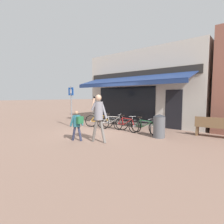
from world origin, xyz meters
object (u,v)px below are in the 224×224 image
Objects in this scene: bicycle_orange at (99,121)px; park_bench at (216,127)px; bicycle_silver at (112,122)px; litter_bin at (159,126)px; bicycle_green at (145,127)px; pedestrian_child at (77,122)px; bicycle_red at (125,124)px; parking_sign at (71,102)px; pedestrian_adult at (99,113)px.

park_bench is (5.56, 1.37, 0.10)m from bicycle_orange.
bicycle_silver is 2.69m from litter_bin.
pedestrian_child is at bearing -106.77° from bicycle_green.
litter_bin is at bearing 0.60° from bicycle_red.
pedestrian_child is (-1.44, -2.77, 0.38)m from bicycle_green.
bicycle_red is at bearing -13.73° from bicycle_silver.
bicycle_red is 1.44× the size of pedestrian_child.
bicycle_green is 0.77× the size of parking_sign.
bicycle_red is 3.97m from park_bench.
pedestrian_child is 1.20× the size of litter_bin.
park_bench reaches higher than bicycle_green.
litter_bin is (1.44, 2.19, -0.63)m from pedestrian_adult.
pedestrian_adult is 2.69m from litter_bin.
pedestrian_child reaches higher than bicycle_green.
pedestrian_child is at bearing -33.35° from parking_sign.
park_bench is at bearing -2.80° from bicycle_silver.
pedestrian_adult reaches higher than litter_bin.
pedestrian_adult reaches higher than bicycle_red.
bicycle_silver is at bearing -54.67° from pedestrian_adult.
bicycle_green is at bearing 13.06° from parking_sign.
bicycle_silver is 4.75m from park_bench.
parking_sign is (-1.25, -0.95, 1.05)m from bicycle_orange.
bicycle_green is (1.88, 0.08, -0.02)m from bicycle_silver.
bicycle_silver is 1.02× the size of park_bench.
parking_sign is at bearing -155.71° from bicycle_red.
parking_sign reaches higher than litter_bin.
bicycle_silver is at bearing -78.40° from pedestrian_child.
parking_sign reaches higher than bicycle_green.
pedestrian_child is (1.48, -2.75, 0.37)m from bicycle_orange.
pedestrian_child is 3.34m from parking_sign.
bicycle_green is at bearing 166.79° from litter_bin.
parking_sign is (-2.29, -0.89, 1.04)m from bicycle_silver.
parking_sign is (-3.08, -0.98, 1.06)m from bicycle_red.
parking_sign reaches higher than bicycle_red.
bicycle_green is at bearing -115.31° from pedestrian_child.
pedestrian_adult is (1.25, -2.30, 0.76)m from bicycle_silver.
bicycle_red is (1.83, 0.03, -0.00)m from bicycle_orange.
bicycle_green is 1.76× the size of litter_bin.
bicycle_orange reaches higher than bicycle_green.
litter_bin is (0.80, -0.19, 0.15)m from bicycle_green.
bicycle_green is at bearing -156.05° from park_bench.
bicycle_silver is at bearing -166.88° from bicycle_green.
bicycle_silver is at bearing 177.71° from litter_bin.
bicycle_red is 1.07× the size of park_bench.
bicycle_red is 1.91m from litter_bin.
bicycle_silver reaches higher than bicycle_red.
bicycle_orange is 5.73m from park_bench.
bicycle_orange is at bearing -169.07° from bicycle_green.
pedestrian_adult is at bearing -94.34° from bicycle_green.
parking_sign is at bearing -168.81° from bicycle_orange.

